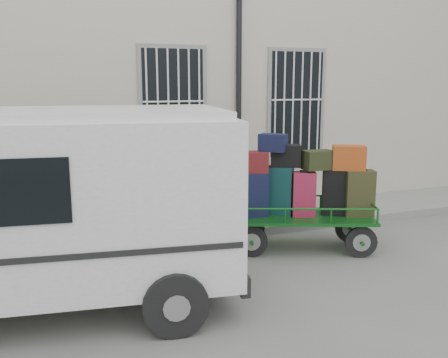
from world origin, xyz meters
TOP-DOWN VIEW (x-y plane):
  - ground at (0.00, 0.00)m, footprint 80.00×80.00m
  - building at (0.00, 5.50)m, footprint 24.00×5.15m
  - sidewalk at (0.00, 2.20)m, footprint 24.00×1.70m
  - luggage_cart at (1.07, 0.47)m, footprint 2.63×1.78m
  - van at (-3.06, -0.34)m, footprint 5.04×2.73m

SIDE VIEW (x-z plane):
  - ground at x=0.00m, z-range 0.00..0.00m
  - sidewalk at x=0.00m, z-range 0.00..0.15m
  - luggage_cart at x=1.07m, z-range 0.02..1.93m
  - van at x=-3.06m, z-range 0.18..2.59m
  - building at x=0.00m, z-range 0.00..6.00m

